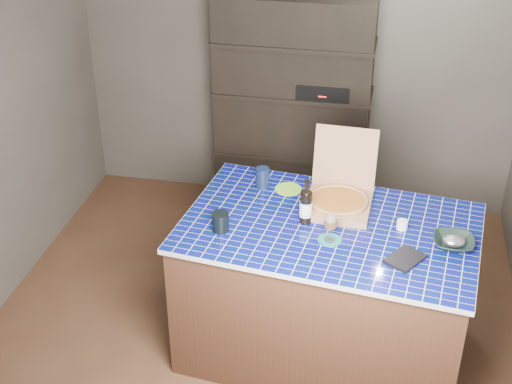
% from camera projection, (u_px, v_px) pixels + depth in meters
% --- Properties ---
extents(room, '(3.50, 3.50, 3.50)m').
position_uv_depth(room, '(254.00, 157.00, 4.15)').
color(room, brown).
rests_on(room, ground).
extents(shelving_unit, '(1.20, 0.41, 1.80)m').
position_uv_depth(shelving_unit, '(293.00, 109.00, 5.62)').
color(shelving_unit, black).
rests_on(shelving_unit, floor).
extents(kitchen_island, '(1.80, 1.27, 0.93)m').
position_uv_depth(kitchen_island, '(326.00, 289.00, 4.34)').
color(kitchen_island, '#402419').
rests_on(kitchen_island, floor).
extents(pizza_box, '(0.40, 0.48, 0.42)m').
position_uv_depth(pizza_box, '(339.00, 198.00, 4.26)').
color(pizza_box, '#A27D53').
rests_on(pizza_box, kitchen_island).
extents(mead_bottle, '(0.08, 0.08, 0.28)m').
position_uv_depth(mead_bottle, '(306.00, 206.00, 4.09)').
color(mead_bottle, black).
rests_on(mead_bottle, kitchen_island).
extents(teal_trivet, '(0.14, 0.14, 0.01)m').
position_uv_depth(teal_trivet, '(330.00, 240.00, 3.98)').
color(teal_trivet, '#156E71').
rests_on(teal_trivet, kitchen_island).
extents(wine_glass, '(0.07, 0.07, 0.17)m').
position_uv_depth(wine_glass, '(331.00, 222.00, 3.92)').
color(wine_glass, white).
rests_on(wine_glass, teal_trivet).
extents(tumbler, '(0.10, 0.10, 0.11)m').
position_uv_depth(tumbler, '(220.00, 222.00, 4.04)').
color(tumbler, black).
rests_on(tumbler, kitchen_island).
extents(dvd_case, '(0.24, 0.26, 0.02)m').
position_uv_depth(dvd_case, '(405.00, 259.00, 3.81)').
color(dvd_case, black).
rests_on(dvd_case, kitchen_island).
extents(bowl, '(0.23, 0.23, 0.06)m').
position_uv_depth(bowl, '(453.00, 243.00, 3.91)').
color(bowl, black).
rests_on(bowl, kitchen_island).
extents(foil_contents, '(0.13, 0.10, 0.06)m').
position_uv_depth(foil_contents, '(454.00, 241.00, 3.91)').
color(foil_contents, silver).
rests_on(foil_contents, bowl).
extents(white_jar, '(0.06, 0.06, 0.05)m').
position_uv_depth(white_jar, '(402.00, 225.00, 4.07)').
color(white_jar, white).
rests_on(white_jar, kitchen_island).
extents(navy_cup, '(0.08, 0.08, 0.13)m').
position_uv_depth(navy_cup, '(263.00, 178.00, 4.47)').
color(navy_cup, '#0E1733').
rests_on(navy_cup, kitchen_island).
extents(green_trivet, '(0.17, 0.17, 0.01)m').
position_uv_depth(green_trivet, '(288.00, 189.00, 4.47)').
color(green_trivet, '#7CC62A').
rests_on(green_trivet, kitchen_island).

